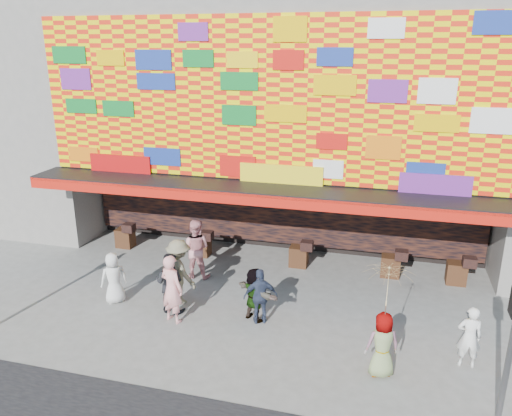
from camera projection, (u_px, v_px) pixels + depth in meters
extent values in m
plane|color=slate|center=(229.00, 334.00, 12.95)|extent=(90.00, 90.00, 0.00)
cube|color=gray|center=(293.00, 63.00, 18.26)|extent=(15.00, 8.00, 7.00)
cube|color=black|center=(295.00, 187.00, 20.74)|extent=(15.00, 6.00, 3.00)
cube|color=gray|center=(85.00, 201.00, 18.86)|extent=(0.40, 2.00, 3.00)
cube|color=gray|center=(505.00, 238.00, 15.28)|extent=(0.40, 2.00, 3.00)
cube|color=black|center=(261.00, 188.00, 15.13)|extent=(15.20, 1.60, 0.12)
cube|color=red|center=(255.00, 200.00, 14.46)|extent=(15.20, 0.04, 0.35)
cube|color=#FFE600|center=(266.00, 101.00, 14.85)|extent=(14.80, 0.08, 4.90)
cube|color=black|center=(278.00, 209.00, 17.83)|extent=(14.00, 0.25, 2.50)
cylinder|color=#59595B|center=(510.00, 354.00, 9.58)|extent=(0.12, 0.12, 3.00)
imported|color=silver|center=(114.00, 278.00, 14.33)|extent=(0.88, 0.85, 1.53)
imported|color=pink|center=(172.00, 289.00, 13.28)|extent=(0.82, 0.67, 1.92)
imported|color=black|center=(170.00, 283.00, 13.83)|extent=(0.84, 0.66, 1.73)
imported|color=#787257|center=(179.00, 272.00, 14.27)|extent=(1.44, 1.22, 1.93)
imported|color=#2F3852|center=(261.00, 296.00, 13.26)|extent=(0.99, 0.68, 1.56)
imported|color=gray|center=(254.00, 294.00, 13.41)|extent=(1.44, 1.08, 1.51)
imported|color=gray|center=(382.00, 345.00, 11.12)|extent=(0.88, 0.71, 1.56)
imported|color=white|center=(469.00, 337.00, 11.45)|extent=(0.58, 0.40, 1.53)
imported|color=pink|center=(195.00, 249.00, 15.85)|extent=(0.98, 0.79, 1.93)
imported|color=beige|center=(388.00, 287.00, 10.68)|extent=(1.20, 1.22, 1.02)
cylinder|color=#4C3326|center=(384.00, 326.00, 10.98)|extent=(0.02, 0.02, 1.00)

